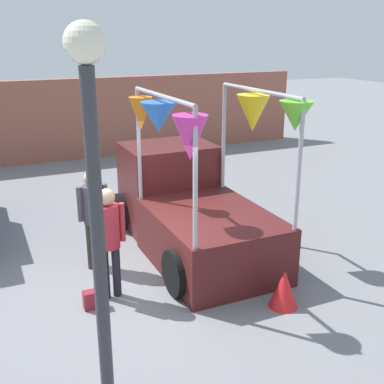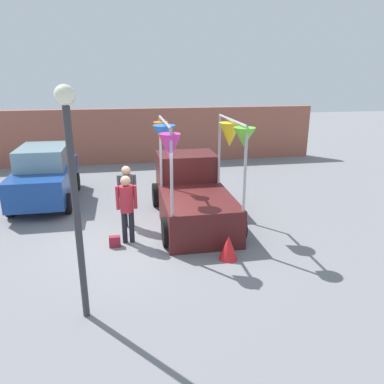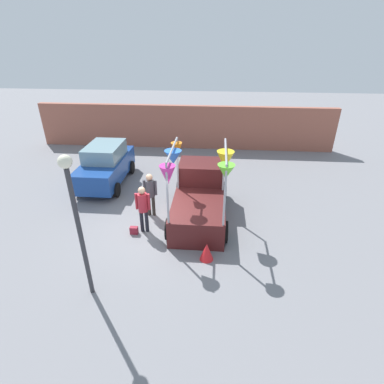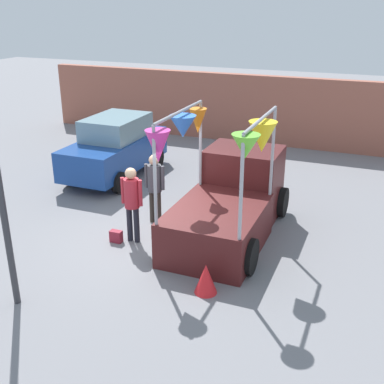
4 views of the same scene
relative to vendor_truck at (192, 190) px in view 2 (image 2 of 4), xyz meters
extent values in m
plane|color=slate|center=(-1.44, -1.18, -0.89)|extent=(60.00, 60.00, 0.00)
cube|color=#4C1919|center=(0.01, -1.00, -0.39)|extent=(1.90, 2.60, 1.00)
cube|color=#4C1919|center=(0.01, 1.00, 0.01)|extent=(1.80, 1.40, 1.80)
cube|color=#8CB2C6|center=(0.01, 1.00, 0.46)|extent=(1.76, 1.37, 0.60)
cylinder|color=black|center=(-0.94, 1.35, -0.51)|extent=(0.22, 0.76, 0.76)
cylinder|color=black|center=(0.96, 1.35, -0.51)|extent=(0.22, 0.76, 0.76)
cylinder|color=black|center=(-0.94, -1.70, -0.51)|extent=(0.22, 0.76, 0.76)
cylinder|color=black|center=(0.96, -1.70, -0.51)|extent=(0.22, 0.76, 0.76)
cylinder|color=#A5A5AD|center=(-0.86, 0.22, 1.13)|extent=(0.07, 0.07, 2.04)
cylinder|color=#A5A5AD|center=(0.88, 0.22, 1.13)|extent=(0.07, 0.07, 2.04)
cylinder|color=#A5A5AD|center=(-0.86, -2.22, 1.13)|extent=(0.07, 0.07, 2.04)
cylinder|color=#A5A5AD|center=(0.88, -2.22, 1.13)|extent=(0.07, 0.07, 2.04)
cylinder|color=#A5A5AD|center=(-0.86, -1.00, 2.16)|extent=(0.07, 2.44, 0.07)
cylinder|color=#A5A5AD|center=(0.88, -1.00, 2.16)|extent=(0.07, 2.44, 0.07)
cone|color=#D83399|center=(-0.86, -2.05, 1.70)|extent=(0.68, 0.68, 0.64)
cone|color=#66CC33|center=(0.88, -2.05, 1.89)|extent=(0.69, 0.69, 0.45)
cone|color=blue|center=(-0.86, -0.83, 1.81)|extent=(0.68, 0.68, 0.48)
cone|color=yellow|center=(0.88, -0.83, 1.76)|extent=(0.81, 0.81, 0.64)
cone|color=orange|center=(-0.86, 0.05, 1.74)|extent=(0.54, 0.54, 0.57)
cube|color=navy|center=(-4.56, 2.39, -0.12)|extent=(1.70, 4.00, 0.90)
cube|color=#72939E|center=(-4.56, 2.54, 0.66)|extent=(1.50, 2.10, 0.66)
cylinder|color=black|center=(-5.41, 3.64, -0.57)|extent=(0.18, 0.64, 0.64)
cylinder|color=black|center=(-3.71, 3.64, -0.57)|extent=(0.18, 0.64, 0.64)
cylinder|color=black|center=(-5.41, 1.14, -0.57)|extent=(0.18, 0.64, 0.64)
cylinder|color=black|center=(-3.71, 1.14, -0.57)|extent=(0.18, 0.64, 0.64)
cylinder|color=black|center=(-1.99, -1.34, -0.46)|extent=(0.13, 0.13, 0.86)
cylinder|color=black|center=(-1.81, -1.34, -0.46)|extent=(0.13, 0.13, 0.86)
cylinder|color=#B22633|center=(-1.90, -1.34, 0.31)|extent=(0.34, 0.34, 0.68)
sphere|color=tan|center=(-1.90, -1.34, 0.77)|extent=(0.26, 0.26, 0.26)
cylinder|color=#B22633|center=(-2.12, -1.34, 0.34)|extent=(0.09, 0.09, 0.61)
cylinder|color=#B22633|center=(-1.68, -1.34, 0.34)|extent=(0.09, 0.09, 0.61)
cylinder|color=#2D2823|center=(-1.97, -0.25, -0.46)|extent=(0.13, 0.13, 0.85)
cylinder|color=#2D2823|center=(-1.79, -0.25, -0.46)|extent=(0.13, 0.13, 0.85)
cylinder|color=#3F3F47|center=(-1.88, -0.25, 0.30)|extent=(0.34, 0.34, 0.67)
sphere|color=tan|center=(-1.88, -0.25, 0.76)|extent=(0.25, 0.25, 0.25)
cylinder|color=#3F3F47|center=(-2.10, -0.25, 0.33)|extent=(0.09, 0.09, 0.60)
cylinder|color=#3F3F47|center=(-1.66, -0.25, 0.33)|extent=(0.09, 0.09, 0.60)
cube|color=maroon|center=(-2.25, -1.54, -0.75)|extent=(0.28, 0.16, 0.28)
cylinder|color=#333338|center=(-2.72, -4.32, 0.98)|extent=(0.12, 0.12, 3.73)
sphere|color=#F2EDCC|center=(-2.72, -4.32, 3.00)|extent=(0.32, 0.32, 0.32)
cube|color=#9E5947|center=(-1.44, 7.84, 0.41)|extent=(18.00, 0.36, 2.60)
cone|color=red|center=(0.39, -2.70, -0.59)|extent=(0.61, 0.61, 0.60)
camera|label=1|loc=(-3.52, -7.97, 3.06)|focal=45.00mm
camera|label=2|loc=(-1.88, -10.37, 3.32)|focal=35.00mm
camera|label=3|loc=(0.56, -10.14, 5.47)|focal=28.00mm
camera|label=4|loc=(3.10, -10.06, 4.31)|focal=45.00mm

